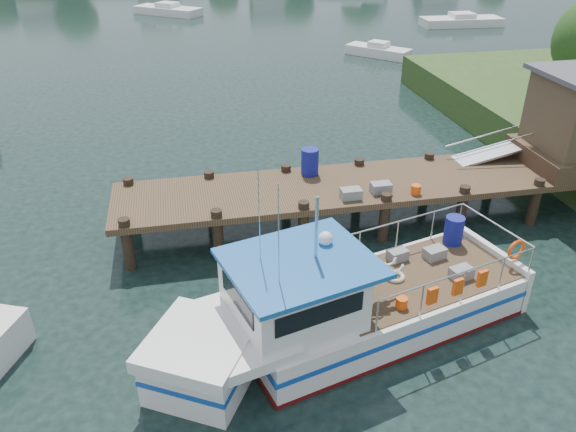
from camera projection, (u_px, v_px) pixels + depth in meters
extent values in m
plane|color=black|center=(309.00, 226.00, 17.99)|extent=(160.00, 160.00, 0.00)
cube|color=#453321|center=(372.00, 184.00, 17.70)|extent=(16.00, 3.00, 0.20)
cylinder|color=black|center=(128.00, 249.00, 15.61)|extent=(0.32, 0.32, 1.90)
cylinder|color=black|center=(132.00, 205.00, 17.83)|extent=(0.32, 0.32, 1.90)
cylinder|color=black|center=(218.00, 239.00, 16.04)|extent=(0.32, 0.32, 1.90)
cylinder|color=black|center=(211.00, 198.00, 18.26)|extent=(0.32, 0.32, 1.90)
cylinder|color=black|center=(303.00, 230.00, 16.47)|extent=(0.32, 0.32, 1.90)
cylinder|color=black|center=(286.00, 191.00, 18.70)|extent=(0.32, 0.32, 1.90)
cylinder|color=black|center=(384.00, 222.00, 16.91)|extent=(0.32, 0.32, 1.90)
cylinder|color=black|center=(358.00, 185.00, 19.13)|extent=(0.32, 0.32, 1.90)
cylinder|color=black|center=(461.00, 214.00, 17.34)|extent=(0.32, 0.32, 1.90)
cylinder|color=black|center=(426.00, 178.00, 19.56)|extent=(0.32, 0.32, 1.90)
cylinder|color=black|center=(534.00, 206.00, 17.78)|extent=(0.32, 0.32, 1.90)
cylinder|color=black|center=(492.00, 172.00, 20.00)|extent=(0.32, 0.32, 1.90)
cylinder|color=black|center=(555.00, 167.00, 20.43)|extent=(0.32, 0.32, 1.90)
cube|color=#453321|center=(572.00, 155.00, 18.72)|extent=(3.20, 3.00, 0.60)
cube|color=#A5A8AD|center=(495.00, 151.00, 19.12)|extent=(3.34, 0.90, 0.79)
cylinder|color=silver|center=(504.00, 142.00, 18.53)|extent=(3.34, 0.05, 0.76)
cylinder|color=silver|center=(492.00, 133.00, 19.21)|extent=(3.34, 0.05, 0.76)
cube|color=slate|center=(351.00, 194.00, 16.55)|extent=(0.60, 0.40, 0.30)
cube|color=slate|center=(381.00, 188.00, 16.89)|extent=(0.60, 0.40, 0.30)
cylinder|color=#E64C0D|center=(416.00, 189.00, 16.81)|extent=(0.30, 0.30, 0.28)
cylinder|color=navy|center=(310.00, 162.00, 17.89)|extent=(0.56, 0.56, 0.85)
cube|color=silver|center=(379.00, 306.00, 13.60)|extent=(7.24, 4.39, 1.04)
cube|color=silver|center=(201.00, 366.00, 11.83)|extent=(2.62, 2.62, 1.04)
cube|color=silver|center=(199.00, 343.00, 11.51)|extent=(2.84, 2.89, 0.32)
cube|color=silver|center=(240.00, 331.00, 11.88)|extent=(2.42, 2.96, 0.27)
cube|color=#13439C|center=(379.00, 302.00, 13.54)|extent=(7.34, 4.45, 0.13)
cube|color=#13439C|center=(201.00, 362.00, 11.77)|extent=(2.66, 2.66, 0.13)
cube|color=#4F0B0B|center=(377.00, 321.00, 13.83)|extent=(7.33, 4.43, 0.13)
cube|color=#453321|center=(417.00, 276.00, 13.77)|extent=(5.34, 3.63, 0.04)
cube|color=silver|center=(488.00, 266.00, 14.94)|extent=(0.89, 2.66, 1.22)
cube|color=silver|center=(293.00, 293.00, 12.10)|extent=(3.06, 2.93, 1.35)
cube|color=black|center=(320.00, 314.00, 11.04)|extent=(1.93, 0.56, 0.45)
cube|color=black|center=(269.00, 255.00, 12.89)|extent=(1.93, 0.56, 0.45)
cube|color=black|center=(238.00, 299.00, 11.47)|extent=(0.46, 1.58, 0.45)
cube|color=#1957A0|center=(301.00, 263.00, 11.81)|extent=(3.65, 3.33, 0.11)
cylinder|color=silver|center=(316.00, 228.00, 11.58)|extent=(0.09, 0.09, 1.44)
cylinder|color=silver|center=(279.00, 235.00, 10.63)|extent=(0.03, 0.03, 2.17)
cylinder|color=silver|center=(259.00, 214.00, 11.33)|extent=(0.03, 0.03, 2.17)
sphere|color=silver|center=(326.00, 238.00, 12.33)|extent=(0.40, 0.40, 0.32)
cylinder|color=silver|center=(461.00, 273.00, 12.44)|extent=(4.36, 1.22, 0.04)
cylinder|color=silver|center=(394.00, 223.00, 14.38)|extent=(4.36, 1.22, 0.04)
cylinder|color=silver|center=(497.00, 224.00, 14.30)|extent=(0.69, 2.41, 0.04)
cylinder|color=silver|center=(377.00, 317.00, 11.78)|extent=(0.05, 0.05, 0.86)
cylinder|color=silver|center=(319.00, 258.00, 13.72)|extent=(0.05, 0.05, 0.86)
cylinder|color=silver|center=(422.00, 301.00, 12.24)|extent=(0.05, 0.05, 0.86)
cylinder|color=silver|center=(359.00, 247.00, 14.18)|extent=(0.05, 0.05, 0.86)
cylinder|color=silver|center=(463.00, 287.00, 12.70)|extent=(0.05, 0.05, 0.86)
cylinder|color=silver|center=(397.00, 236.00, 14.64)|extent=(0.05, 0.05, 0.86)
cylinder|color=silver|center=(501.00, 273.00, 13.16)|extent=(0.05, 0.05, 0.86)
cylinder|color=silver|center=(432.00, 226.00, 15.10)|extent=(0.05, 0.05, 0.86)
cylinder|color=silver|center=(531.00, 263.00, 13.53)|extent=(0.05, 0.05, 0.86)
cylinder|color=silver|center=(460.00, 218.00, 15.47)|extent=(0.05, 0.05, 0.86)
cube|color=slate|center=(461.00, 273.00, 13.63)|extent=(0.62, 0.49, 0.29)
cube|color=slate|center=(435.00, 253.00, 14.40)|extent=(0.62, 0.49, 0.29)
cube|color=slate|center=(397.00, 255.00, 14.33)|extent=(0.57, 0.46, 0.29)
cylinder|color=navy|center=(454.00, 231.00, 14.92)|extent=(0.62, 0.62, 0.79)
cylinder|color=#E64C0D|center=(402.00, 303.00, 12.65)|extent=(0.33, 0.33, 0.27)
torus|color=#BFB28C|center=(395.00, 277.00, 13.67)|extent=(0.62, 0.62, 0.11)
torus|color=#E64C0D|center=(516.00, 250.00, 13.93)|extent=(0.56, 0.23, 0.56)
cube|color=#E64C0D|center=(432.00, 296.00, 12.30)|extent=(0.27, 0.15, 0.41)
cube|color=#E64C0D|center=(458.00, 287.00, 12.58)|extent=(0.27, 0.15, 0.41)
cube|color=#E64C0D|center=(482.00, 278.00, 12.87)|extent=(0.27, 0.15, 0.41)
imported|color=silver|center=(370.00, 273.00, 12.54)|extent=(0.52, 0.66, 1.59)
cube|color=silver|center=(378.00, 51.00, 37.65)|extent=(4.04, 4.16, 0.61)
cube|color=silver|center=(379.00, 44.00, 37.43)|extent=(1.59, 1.59, 0.39)
cube|color=silver|center=(461.00, 22.00, 46.81)|extent=(6.77, 2.64, 0.67)
cube|color=silver|center=(462.00, 15.00, 46.56)|extent=(1.95, 1.70, 0.43)
cube|color=silver|center=(168.00, 11.00, 51.46)|extent=(6.33, 5.58, 0.68)
cube|color=silver|center=(167.00, 5.00, 51.20)|extent=(2.33, 2.29, 0.44)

